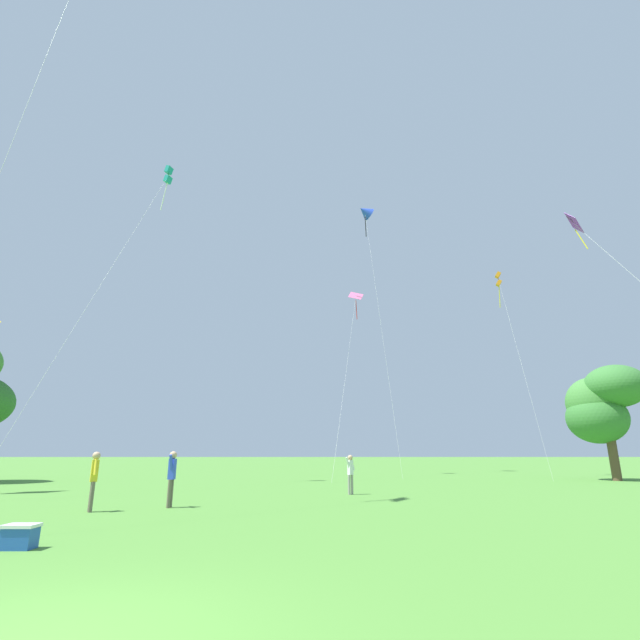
% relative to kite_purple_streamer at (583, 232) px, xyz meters
% --- Properties ---
extents(kite_purple_streamer, '(2.38, 10.82, 14.81)m').
position_rel_kite_purple_streamer_xyz_m(kite_purple_streamer, '(0.00, 0.00, 0.00)').
color(kite_purple_streamer, purple).
rests_on(kite_purple_streamer, ground_plane).
extents(kite_orange_box, '(1.07, 7.13, 16.86)m').
position_rel_kite_purple_streamer_xyz_m(kite_orange_box, '(1.11, 14.56, 2.61)').
color(kite_orange_box, orange).
rests_on(kite_orange_box, ground_plane).
extents(kite_pink_low, '(3.43, 11.80, 16.23)m').
position_rel_kite_purple_streamer_xyz_m(kite_pink_low, '(-11.13, 17.12, 1.29)').
color(kite_pink_low, pink).
rests_on(kite_pink_low, ground_plane).
extents(kite_teal_box, '(2.33, 11.48, 21.37)m').
position_rel_kite_purple_streamer_xyz_m(kite_teal_box, '(-25.19, 5.77, 7.01)').
color(kite_teal_box, teal).
rests_on(kite_teal_box, ground_plane).
extents(kite_blue_delta, '(2.22, 11.83, 27.47)m').
position_rel_kite_purple_streamer_xyz_m(kite_blue_delta, '(-9.49, 21.55, 13.12)').
color(kite_blue_delta, blue).
rests_on(kite_blue_delta, ground_plane).
extents(person_in_red_shirt, '(0.35, 0.54, 1.77)m').
position_rel_kite_purple_streamer_xyz_m(person_in_red_shirt, '(-21.52, -7.89, -12.31)').
color(person_in_red_shirt, '#665B4C').
rests_on(person_in_red_shirt, ground_plane).
extents(person_in_blue_jacket, '(0.24, 0.58, 1.79)m').
position_rel_kite_purple_streamer_xyz_m(person_in_blue_jacket, '(-19.45, -6.73, -12.30)').
color(person_in_blue_jacket, '#665B4C').
rests_on(person_in_blue_jacket, ground_plane).
extents(person_with_spool, '(0.47, 0.39, 1.65)m').
position_rel_kite_purple_streamer_xyz_m(person_with_spool, '(-13.12, -1.76, -12.38)').
color(person_with_spool, gray).
rests_on(person_with_spool, ground_plane).
extents(tree_right_cluster, '(4.85, 4.79, 7.43)m').
position_rel_kite_purple_streamer_xyz_m(tree_right_cluster, '(4.65, 8.53, -8.46)').
color(tree_right_cluster, brown).
rests_on(tree_right_cluster, ground_plane).
extents(picnic_cooler, '(0.60, 0.40, 0.44)m').
position_rel_kite_purple_streamer_xyz_m(picnic_cooler, '(-20.19, -13.62, -13.15)').
color(picnic_cooler, '#2351B2').
rests_on(picnic_cooler, ground_plane).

